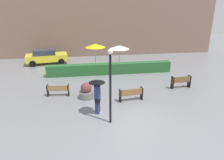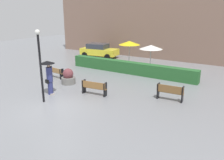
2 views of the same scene
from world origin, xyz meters
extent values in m
plane|color=gray|center=(0.00, 0.00, 0.00)|extent=(60.00, 60.00, 0.00)
cube|color=#9E7242|center=(-4.34, 4.18, 0.42)|extent=(1.59, 0.42, 0.04)
cube|color=#9E7242|center=(-4.36, 4.03, 0.63)|extent=(1.56, 0.21, 0.37)
cube|color=black|center=(-5.07, 4.24, 0.41)|extent=(0.10, 0.36, 0.81)
cube|color=black|center=(-3.63, 4.09, 0.41)|extent=(0.10, 0.36, 0.81)
cube|color=olive|center=(0.55, 2.70, 0.43)|extent=(1.67, 0.49, 0.04)
cube|color=olive|center=(0.57, 2.54, 0.66)|extent=(1.64, 0.25, 0.41)
cube|color=black|center=(-0.21, 2.58, 0.43)|extent=(0.11, 0.38, 0.87)
cube|color=black|center=(1.31, 2.78, 0.43)|extent=(0.11, 0.38, 0.87)
cube|color=brown|center=(4.85, 4.31, 0.48)|extent=(1.56, 0.39, 0.04)
cube|color=brown|center=(4.86, 4.15, 0.72)|extent=(1.54, 0.16, 0.44)
cube|color=black|center=(4.14, 4.24, 0.47)|extent=(0.09, 0.38, 0.94)
cube|color=black|center=(5.56, 4.35, 0.47)|extent=(0.09, 0.38, 0.94)
cylinder|color=navy|center=(-1.81, 1.24, 0.42)|extent=(0.32, 0.32, 0.84)
cube|color=#B2A599|center=(-1.75, 1.23, 0.04)|extent=(0.36, 0.31, 0.08)
cylinder|color=navy|center=(-1.81, 1.24, 1.29)|extent=(0.38, 0.38, 0.91)
sphere|color=tan|center=(-1.81, 1.24, 1.85)|extent=(0.21, 0.21, 0.21)
cube|color=black|center=(-1.82, 1.02, 0.89)|extent=(0.29, 0.14, 0.22)
cylinder|color=black|center=(-1.82, 1.14, 1.63)|extent=(0.02, 0.02, 0.90)
cone|color=black|center=(-1.82, 1.14, 2.08)|extent=(0.93, 0.93, 0.16)
cylinder|color=slate|center=(-2.39, 3.49, 0.24)|extent=(1.00, 1.00, 0.47)
sphere|color=brown|center=(-2.39, 3.49, 0.75)|extent=(0.75, 0.75, 0.75)
cylinder|color=black|center=(-1.20, 0.13, 1.92)|extent=(0.12, 0.12, 3.85)
sphere|color=white|center=(-1.20, 0.13, 3.97)|extent=(0.28, 0.28, 0.28)
cylinder|color=silver|center=(-1.23, 10.51, 1.13)|extent=(0.06, 0.06, 2.25)
cone|color=yellow|center=(-1.23, 10.51, 2.25)|extent=(1.96, 1.96, 0.35)
cylinder|color=silver|center=(1.08, 10.12, 1.05)|extent=(0.06, 0.06, 2.10)
cone|color=white|center=(1.08, 10.12, 2.10)|extent=(1.96, 1.96, 0.35)
cube|color=#28602D|center=(-0.07, 8.40, 0.49)|extent=(11.34, 0.70, 0.99)
cube|color=#846656|center=(0.00, 16.00, 4.67)|extent=(28.00, 1.20, 9.35)
cube|color=yellow|center=(-6.27, 12.79, 0.67)|extent=(4.40, 2.29, 0.70)
cube|color=#333842|center=(-6.46, 12.76, 1.29)|extent=(2.39, 1.89, 0.55)
cylinder|color=black|center=(-4.97, 13.85, 0.32)|extent=(0.66, 0.30, 0.64)
cylinder|color=black|center=(-4.73, 12.11, 0.32)|extent=(0.66, 0.30, 0.64)
cylinder|color=black|center=(-7.80, 13.47, 0.32)|extent=(0.66, 0.30, 0.64)
cylinder|color=black|center=(-7.57, 11.73, 0.32)|extent=(0.66, 0.30, 0.64)
camera|label=1|loc=(-2.59, -9.86, 6.25)|focal=33.80mm
camera|label=2|loc=(8.68, -8.06, 4.98)|focal=36.41mm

